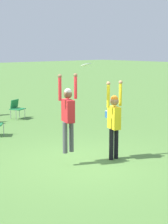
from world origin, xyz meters
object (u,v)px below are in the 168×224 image
at_px(frisbee, 86,65).
at_px(cooler_box, 111,114).
at_px(person_jumping, 68,112).
at_px(camping_chair_1, 16,107).
at_px(person_defending, 114,118).

relative_size(frisbee, cooler_box, 0.67).
xyz_separation_m(person_jumping, camping_chair_1, (2.40, 6.36, -0.90)).
bearing_deg(person_jumping, frisbee, -92.76).
xyz_separation_m(frisbee, camping_chair_1, (1.95, 6.53, -2.06)).
height_order(person_jumping, cooler_box, person_jumping).
xyz_separation_m(camping_chair_1, cooler_box, (3.18, -2.46, -0.34)).
distance_m(person_defending, frisbee, 1.65).
distance_m(person_jumping, cooler_box, 6.92).
height_order(person_jumping, frisbee, frisbee).
height_order(person_defending, cooler_box, person_defending).
relative_size(person_jumping, cooler_box, 4.98).
xyz_separation_m(person_defending, camping_chair_1, (1.16, 6.77, -0.63)).
height_order(camping_chair_1, cooler_box, camping_chair_1).
relative_size(person_defending, frisbee, 7.86).
distance_m(person_jumping, camping_chair_1, 6.85).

